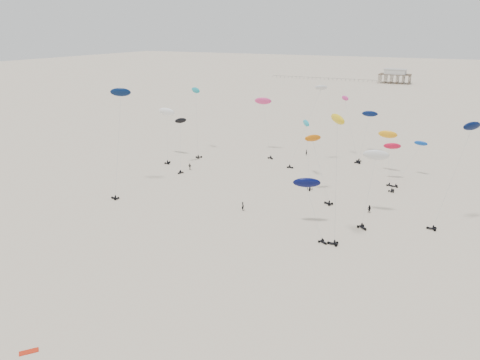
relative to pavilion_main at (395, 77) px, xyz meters
The scene contains 25 objects.
ground_plane 150.39m from the pavilion_main, 86.19° to the right, with size 900.00×900.00×0.00m, color beige.
pavilion_main is the anchor object (origin of this frame).
pier_fence 52.11m from the pavilion_main, behind, with size 80.20×0.20×1.50m.
rig_0 235.29m from the pavilion_main, 86.27° to the right, with size 7.53×13.14×17.18m.
rig_2 225.24m from the pavilion_main, 79.81° to the right, with size 6.51×14.65×15.24m.
rig_3 239.36m from the pavilion_main, 94.89° to the right, with size 7.74×12.32×15.63m.
rig_4 254.91m from the pavilion_main, 82.01° to the right, with size 5.52×11.48×14.90m.
rig_5 229.77m from the pavilion_main, 81.17° to the right, with size 5.63×12.42×12.54m.
rig_6 264.05m from the pavilion_main, 84.50° to the right, with size 10.00×10.35×11.72m.
rig_7 210.84m from the pavilion_main, 84.55° to the right, with size 9.39×9.41×18.94m.
rig_8 233.51m from the pavilion_main, 97.31° to the right, with size 9.51×10.96×15.96m.
rig_9 255.28m from the pavilion_main, 78.47° to the right, with size 7.08×8.26×20.92m.
rig_10 245.78m from the pavilion_main, 85.03° to the right, with size 9.82×10.11×15.12m.
rig_11 220.91m from the pavilion_main, 87.06° to the right, with size 7.63×12.31×23.09m.
rig_13 270.12m from the pavilion_main, 83.26° to the right, with size 4.35×4.61×23.79m.
rig_16 224.44m from the pavilion_main, 96.29° to the right, with size 9.34×11.69×20.74m.
rig_17 260.93m from the pavilion_main, 95.11° to the right, with size 8.80×13.28×24.92m.
rig_18 203.88m from the pavilion_main, 83.33° to the right, with size 5.05×16.15×17.12m.
rig_19 222.74m from the pavilion_main, 81.51° to the right, with size 7.06×13.73×15.15m.
rig_20 213.16m from the pavilion_main, 91.67° to the right, with size 10.65×11.50×18.27m.
spectator_0 261.70m from the pavilion_main, 87.72° to the right, with size 0.83×0.57×2.28m, color black.
spectator_1 253.20m from the pavilion_main, 82.04° to the right, with size 0.99×0.58×2.03m, color black.
spectator_2 241.48m from the pavilion_main, 93.82° to the right, with size 1.25×0.67×2.11m, color black.
spectator_3 212.01m from the pavilion_main, 87.89° to the right, with size 0.74×0.51×2.04m, color black.
grounded_kite_a 314.65m from the pavilion_main, 88.64° to the right, with size 2.20×0.90×0.08m, color red.
Camera 1 is at (41.71, 4.49, 37.65)m, focal length 35.00 mm.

